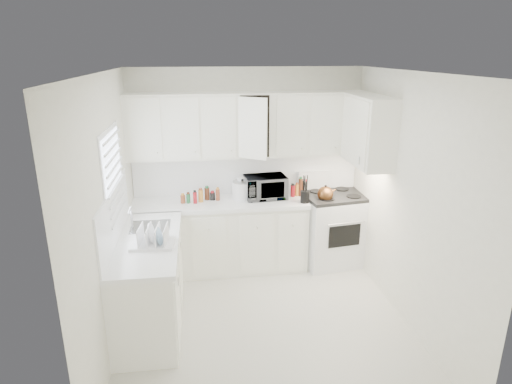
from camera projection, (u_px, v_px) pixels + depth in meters
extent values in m
plane|color=silver|center=(265.00, 322.00, 4.70)|extent=(3.20, 3.20, 0.00)
plane|color=white|center=(266.00, 73.00, 3.90)|extent=(3.20, 3.20, 0.00)
plane|color=white|center=(247.00, 168.00, 5.81)|extent=(3.00, 0.00, 3.00)
plane|color=white|center=(304.00, 294.00, 2.79)|extent=(3.00, 0.00, 3.00)
plane|color=white|center=(108.00, 216.00, 4.11)|extent=(0.00, 3.20, 3.20)
plane|color=white|center=(409.00, 202.00, 4.49)|extent=(0.00, 3.20, 3.20)
cube|color=white|center=(220.00, 203.00, 5.58)|extent=(2.24, 0.64, 0.05)
cube|color=white|center=(147.00, 242.00, 4.46)|extent=(0.64, 1.62, 0.05)
cube|color=white|center=(247.00, 173.00, 5.82)|extent=(2.98, 0.02, 0.55)
cube|color=white|center=(114.00, 216.00, 4.32)|extent=(0.02, 1.60, 0.55)
imported|color=gray|center=(265.00, 185.00, 5.67)|extent=(0.56, 0.34, 0.36)
cylinder|color=white|center=(242.00, 187.00, 5.71)|extent=(0.12, 0.12, 0.27)
cylinder|color=#974729|center=(183.00, 195.00, 5.62)|extent=(0.06, 0.06, 0.13)
cylinder|color=#236A3A|center=(189.00, 197.00, 5.55)|extent=(0.06, 0.06, 0.13)
cylinder|color=#AA161E|center=(195.00, 195.00, 5.64)|extent=(0.06, 0.06, 0.13)
cylinder|color=gold|center=(201.00, 196.00, 5.56)|extent=(0.06, 0.06, 0.13)
cylinder|color=#5E2F1A|center=(207.00, 194.00, 5.66)|extent=(0.06, 0.06, 0.13)
cylinder|color=black|center=(213.00, 196.00, 5.58)|extent=(0.06, 0.06, 0.13)
cylinder|color=#974729|center=(218.00, 194.00, 5.68)|extent=(0.06, 0.06, 0.13)
cylinder|color=#AA161E|center=(291.00, 187.00, 5.83)|extent=(0.06, 0.06, 0.19)
cylinder|color=gold|center=(296.00, 189.00, 5.78)|extent=(0.06, 0.06, 0.19)
cylinder|color=#5E2F1A|center=(299.00, 187.00, 5.85)|extent=(0.06, 0.06, 0.19)
cylinder|color=black|center=(304.00, 188.00, 5.80)|extent=(0.06, 0.06, 0.19)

